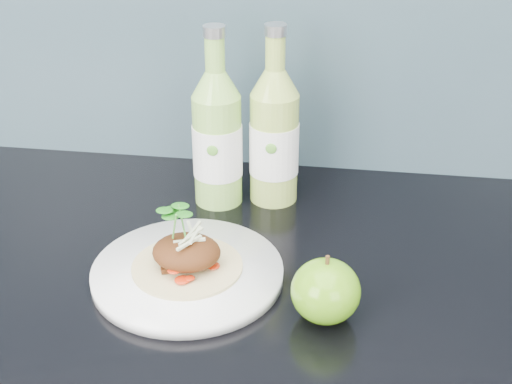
# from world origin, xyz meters

# --- Properties ---
(dinner_plate) EXTENTS (0.30, 0.30, 0.02)m
(dinner_plate) POSITION_xyz_m (-0.07, 1.63, 0.91)
(dinner_plate) COLOR white
(dinner_plate) RESTS_ON kitchen_counter
(pork_taco) EXTENTS (0.14, 0.14, 0.10)m
(pork_taco) POSITION_xyz_m (-0.07, 1.63, 0.94)
(pork_taco) COLOR tan
(pork_taco) RESTS_ON dinner_plate
(green_apple) EXTENTS (0.10, 0.10, 0.09)m
(green_apple) POSITION_xyz_m (0.10, 1.58, 0.94)
(green_apple) COLOR #53840E
(green_apple) RESTS_ON kitchen_counter
(cider_bottle_left) EXTENTS (0.10, 0.10, 0.27)m
(cider_bottle_left) POSITION_xyz_m (-0.07, 1.84, 1.00)
(cider_bottle_left) COLOR #8BC451
(cider_bottle_left) RESTS_ON kitchen_counter
(cider_bottle_right) EXTENTS (0.09, 0.09, 0.27)m
(cider_bottle_right) POSITION_xyz_m (0.01, 1.86, 1.00)
(cider_bottle_right) COLOR #9EBB4D
(cider_bottle_right) RESTS_ON kitchen_counter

